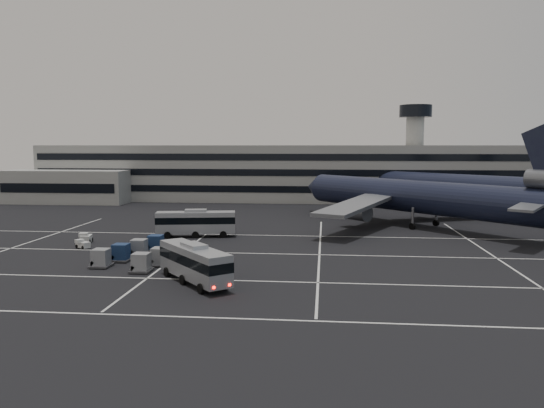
# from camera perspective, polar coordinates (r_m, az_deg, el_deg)

# --- Properties ---
(ground) EXTENTS (260.00, 260.00, 0.00)m
(ground) POSITION_cam_1_polar(r_m,az_deg,el_deg) (65.89, -5.46, -5.95)
(ground) COLOR black
(ground) RESTS_ON ground
(lane_markings) EXTENTS (90.00, 55.62, 0.01)m
(lane_markings) POSITION_cam_1_polar(r_m,az_deg,el_deg) (66.41, -4.53, -5.84)
(lane_markings) COLOR silver
(lane_markings) RESTS_ON ground
(terminal) EXTENTS (125.00, 26.00, 24.00)m
(terminal) POSITION_cam_1_polar(r_m,az_deg,el_deg) (135.38, -0.88, 3.33)
(terminal) COLOR gray
(terminal) RESTS_ON ground
(hills) EXTENTS (352.00, 180.00, 44.00)m
(hills) POSITION_cam_1_polar(r_m,az_deg,el_deg) (234.66, 7.00, -0.10)
(hills) COLOR #38332B
(hills) RESTS_ON ground
(trijet_main) EXTENTS (43.29, 45.95, 18.08)m
(trijet_main) POSITION_cam_1_polar(r_m,az_deg,el_deg) (94.36, 15.44, 0.79)
(trijet_main) COLOR black
(trijet_main) RESTS_ON ground
(trijet_far) EXTENTS (45.15, 44.12, 18.08)m
(trijet_far) POSITION_cam_1_polar(r_m,az_deg,el_deg) (117.94, 19.76, 1.79)
(trijet_far) COLOR black
(trijet_far) RESTS_ON ground
(bus_near) EXTENTS (9.48, 10.58, 4.08)m
(bus_near) POSITION_cam_1_polar(r_m,az_deg,el_deg) (54.77, -8.36, -6.13)
(bus_near) COLOR #999CA1
(bus_near) RESTS_ON ground
(bus_far) EXTENTS (12.33, 4.72, 4.25)m
(bus_far) POSITION_cam_1_polar(r_m,az_deg,el_deg) (82.08, -8.19, -1.90)
(bus_far) COLOR #999CA1
(bus_far) RESTS_ON ground
(tug_a) EXTENTS (1.93, 2.64, 1.53)m
(tug_a) POSITION_cam_1_polar(r_m,az_deg,el_deg) (80.94, -19.37, -3.50)
(tug_a) COLOR beige
(tug_a) RESTS_ON ground
(tug_b) EXTENTS (2.28, 2.05, 1.26)m
(tug_b) POSITION_cam_1_polar(r_m,az_deg,el_deg) (76.85, -19.62, -4.10)
(tug_b) COLOR beige
(tug_b) RESTS_ON ground
(uld_cluster) EXTENTS (10.50, 14.70, 2.12)m
(uld_cluster) POSITION_cam_1_polar(r_m,az_deg,el_deg) (66.14, -13.74, -5.14)
(uld_cluster) COLOR #2D2D30
(uld_cluster) RESTS_ON ground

